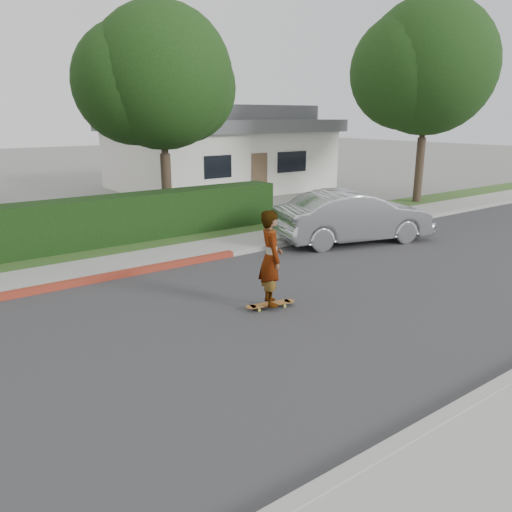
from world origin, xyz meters
The scene contains 13 objects.
ground centered at (0.00, 0.00, 0.00)m, with size 120.00×120.00×0.00m, color slate.
road centered at (0.00, 0.00, 0.01)m, with size 60.00×8.00×0.01m, color #2D2D30.
curb_near centered at (0.00, -4.10, 0.07)m, with size 60.00×0.20×0.15m, color #9E9E99.
curb_far centered at (0.00, 4.10, 0.07)m, with size 60.00×0.20×0.15m, color #9E9E99.
sidewalk_far centered at (0.00, 5.00, 0.06)m, with size 60.00×1.60×0.12m, color gray.
planting_strip centered at (0.00, 6.60, 0.05)m, with size 60.00×1.60×0.10m, color #2D4C1E.
hedge centered at (-3.00, 7.20, 0.75)m, with size 15.00×1.00×1.50m, color black.
tree_center centered at (1.49, 9.19, 4.90)m, with size 5.66×4.84×7.44m.
tree_right centered at (12.49, 6.69, 5.63)m, with size 6.32×5.60×8.56m.
house centered at (8.00, 16.00, 2.10)m, with size 10.60×8.60×4.30m.
skateboard centered at (-0.51, 0.35, 0.09)m, with size 1.08×0.44×0.10m.
skateboarder centered at (-0.51, 0.35, 1.07)m, with size 0.70×0.46×1.93m, color white.
car_silver centered at (4.96, 3.24, 0.80)m, with size 1.69×4.86×1.60m, color #A3A5AA.
Camera 1 is at (-6.35, -7.16, 3.79)m, focal length 35.00 mm.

